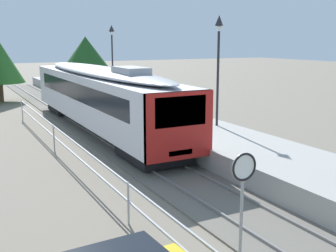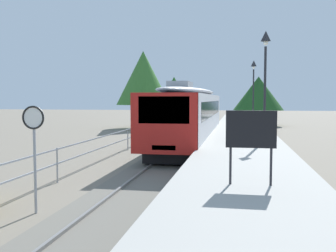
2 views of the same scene
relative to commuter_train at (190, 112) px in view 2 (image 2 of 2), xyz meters
name	(u,v)px [view 2 (image 2 of 2)]	position (x,y,z in m)	size (l,w,h in m)	color
ground_plane	(137,148)	(-3.00, -2.00, -2.14)	(160.00, 160.00, 0.00)	slate
track_rails	(186,149)	(0.00, -2.00, -2.11)	(3.20, 60.00, 0.14)	#6B665B
commuter_train	(190,112)	(0.00, 0.00, 0.00)	(2.82, 18.47, 3.74)	silver
station_platform	(242,143)	(3.25, -2.00, -1.69)	(3.90, 60.00, 0.90)	#A8A59E
platform_lamp_mid_platform	(265,65)	(4.27, -5.26, 2.48)	(0.34, 0.34, 5.35)	#232328
platform_lamp_far_end	(254,80)	(4.27, 9.38, 2.48)	(0.34, 0.34, 5.35)	#232328
platform_notice_board	(251,132)	(3.31, -15.24, 0.04)	(1.20, 0.08, 1.80)	#232328
speed_limit_sign	(34,132)	(-2.17, -15.57, -0.02)	(0.61, 0.10, 2.81)	#9EA0A5
carpark_fence	(57,157)	(-3.30, -12.00, -1.23)	(0.06, 36.06, 1.25)	#9EA0A5
tree_behind_carpark	(174,95)	(-3.54, 15.10, 1.28)	(4.03, 4.03, 5.27)	brown
tree_behind_station_far	(258,93)	(5.21, 19.56, 1.45)	(5.53, 5.53, 5.46)	brown
tree_distant_left	(143,78)	(-6.52, 13.94, 2.96)	(5.50, 5.50, 7.83)	brown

